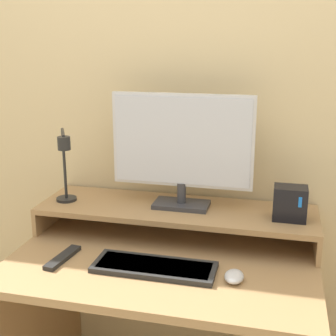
# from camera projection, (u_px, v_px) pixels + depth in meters

# --- Properties ---
(wall_back) EXTENTS (6.00, 0.05, 2.50)m
(wall_back) POSITION_uv_depth(u_px,v_px,m) (187.00, 100.00, 1.97)
(wall_back) COLOR beige
(wall_back) RESTS_ON ground_plane
(desk) EXTENTS (1.12, 0.74, 0.73)m
(desk) POSITION_uv_depth(u_px,v_px,m) (164.00, 308.00, 1.79)
(desk) COLOR #A87F51
(desk) RESTS_ON ground_plane
(monitor_shelf) EXTENTS (1.12, 0.33, 0.12)m
(monitor_shelf) POSITION_uv_depth(u_px,v_px,m) (176.00, 211.00, 1.89)
(monitor_shelf) COLOR #A87F51
(monitor_shelf) RESTS_ON desk
(monitor) EXTENTS (0.56, 0.12, 0.46)m
(monitor) POSITION_uv_depth(u_px,v_px,m) (182.00, 146.00, 1.83)
(monitor) COLOR #38383D
(monitor) RESTS_ON monitor_shelf
(desk_lamp) EXTENTS (0.14, 0.20, 0.31)m
(desk_lamp) POSITION_uv_depth(u_px,v_px,m) (65.00, 165.00, 1.85)
(desk_lamp) COLOR black
(desk_lamp) RESTS_ON monitor_shelf
(router_dock) EXTENTS (0.12, 0.09, 0.13)m
(router_dock) POSITION_uv_depth(u_px,v_px,m) (290.00, 203.00, 1.75)
(router_dock) COLOR black
(router_dock) RESTS_ON monitor_shelf
(keyboard) EXTENTS (0.43, 0.16, 0.02)m
(keyboard) POSITION_uv_depth(u_px,v_px,m) (154.00, 267.00, 1.63)
(keyboard) COLOR #282828
(keyboard) RESTS_ON desk
(mouse) EXTENTS (0.06, 0.09, 0.03)m
(mouse) POSITION_uv_depth(u_px,v_px,m) (234.00, 276.00, 1.55)
(mouse) COLOR silver
(mouse) RESTS_ON desk
(remote_control) EXTENTS (0.06, 0.19, 0.02)m
(remote_control) POSITION_uv_depth(u_px,v_px,m) (63.00, 258.00, 1.70)
(remote_control) COLOR black
(remote_control) RESTS_ON desk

